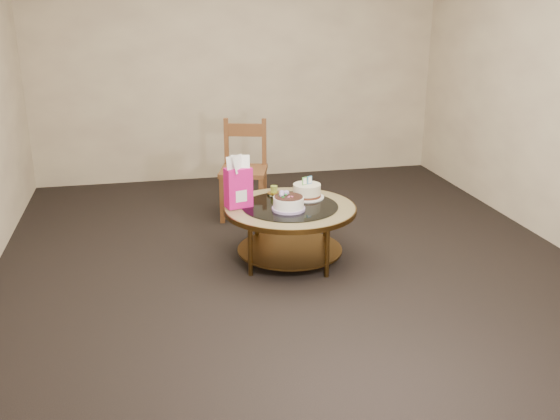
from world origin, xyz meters
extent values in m
plane|color=black|center=(0.00, 0.00, 0.00)|extent=(5.00, 5.00, 0.00)
cube|color=beige|center=(0.00, 2.50, 1.30)|extent=(4.50, 0.02, 2.60)
cube|color=beige|center=(0.00, -2.50, 1.30)|extent=(4.50, 0.02, 2.60)
cylinder|color=#533917|center=(0.35, 0.20, 0.21)|extent=(0.04, 0.04, 0.42)
cylinder|color=#533917|center=(-0.20, 0.35, 0.21)|extent=(0.04, 0.04, 0.42)
cylinder|color=#533917|center=(-0.35, -0.20, 0.21)|extent=(0.04, 0.04, 0.42)
cylinder|color=#533917|center=(0.20, -0.35, 0.21)|extent=(0.04, 0.04, 0.42)
cylinder|color=#533917|center=(0.00, 0.00, 0.10)|extent=(0.82, 0.82, 0.02)
cylinder|color=#533917|center=(0.00, 0.00, 0.43)|extent=(1.02, 1.02, 0.04)
cylinder|color=#9C8856|center=(0.00, 0.00, 0.45)|extent=(1.00, 1.00, 0.01)
cylinder|color=black|center=(0.00, 0.00, 0.45)|extent=(0.74, 0.74, 0.01)
cylinder|color=#A38AC3|center=(-0.03, -0.09, 0.47)|extent=(0.25, 0.25, 0.02)
cylinder|color=white|center=(-0.03, -0.09, 0.51)|extent=(0.23, 0.23, 0.10)
cylinder|color=black|center=(-0.03, -0.09, 0.56)|extent=(0.22, 0.22, 0.01)
sphere|color=#A38AC3|center=(-0.07, -0.05, 0.58)|extent=(0.05, 0.05, 0.05)
sphere|color=#A38AC3|center=(-0.04, -0.04, 0.58)|extent=(0.04, 0.04, 0.04)
sphere|color=#A38AC3|center=(-0.09, -0.09, 0.58)|extent=(0.04, 0.04, 0.04)
cone|color=#207B31|center=(-0.05, -0.07, 0.57)|extent=(0.02, 0.03, 0.02)
cone|color=#207B31|center=(-0.10, -0.06, 0.57)|extent=(0.03, 0.03, 0.02)
cone|color=#207B31|center=(-0.02, -0.03, 0.57)|extent=(0.03, 0.03, 0.02)
cone|color=#207B31|center=(-0.07, -0.11, 0.57)|extent=(0.03, 0.03, 0.02)
cylinder|color=white|center=(0.18, 0.17, 0.46)|extent=(0.27, 0.27, 0.01)
cylinder|color=#4A2315|center=(0.18, 0.17, 0.48)|extent=(0.22, 0.22, 0.02)
cylinder|color=beige|center=(0.18, 0.17, 0.53)|extent=(0.22, 0.22, 0.08)
cube|color=#57AF4B|center=(0.15, 0.16, 0.60)|extent=(0.04, 0.02, 0.06)
cube|color=white|center=(0.15, 0.16, 0.60)|extent=(0.03, 0.02, 0.05)
cube|color=#4093DB|center=(0.20, 0.18, 0.60)|extent=(0.04, 0.02, 0.06)
cube|color=white|center=(0.20, 0.18, 0.60)|extent=(0.03, 0.02, 0.05)
cube|color=#D41373|center=(-0.39, 0.06, 0.61)|extent=(0.22, 0.15, 0.30)
cube|color=white|center=(-0.39, 0.06, 0.56)|extent=(0.11, 0.13, 0.09)
cube|color=#D0BE55|center=(-0.06, 0.30, 0.46)|extent=(0.10, 0.10, 0.01)
cylinder|color=gold|center=(-0.06, 0.30, 0.47)|extent=(0.11, 0.11, 0.01)
cylinder|color=olive|center=(-0.06, 0.30, 0.50)|extent=(0.06, 0.06, 0.06)
cylinder|color=black|center=(-0.06, 0.30, 0.54)|extent=(0.00, 0.00, 0.01)
cube|color=brown|center=(-0.18, 1.10, 0.45)|extent=(0.52, 0.52, 0.04)
cube|color=brown|center=(-0.41, 0.98, 0.22)|extent=(0.05, 0.05, 0.45)
cube|color=brown|center=(-0.06, 0.88, 0.22)|extent=(0.05, 0.05, 0.45)
cube|color=brown|center=(-0.31, 1.32, 0.22)|extent=(0.05, 0.05, 0.45)
cube|color=brown|center=(0.04, 1.22, 0.22)|extent=(0.05, 0.05, 0.45)
cube|color=brown|center=(-0.31, 1.32, 0.67)|extent=(0.05, 0.05, 0.46)
cube|color=brown|center=(0.04, 1.22, 0.67)|extent=(0.05, 0.05, 0.46)
cube|color=brown|center=(-0.14, 1.27, 0.79)|extent=(0.35, 0.13, 0.12)
camera|label=1|loc=(-1.04, -4.40, 1.99)|focal=40.00mm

